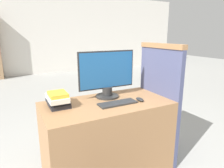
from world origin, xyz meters
TOP-DOWN VIEW (x-y plane):
  - wall_back at (0.00, 6.13)m, footprint 12.00×0.06m
  - desk at (0.00, 0.32)m, footprint 1.23×0.65m
  - carrel_divider at (0.64, 0.31)m, footprint 0.07×0.63m
  - monitor at (0.08, 0.48)m, footprint 0.61×0.24m
  - keyboard at (0.07, 0.24)m, footprint 0.37×0.13m
  - mouse at (0.31, 0.22)m, footprint 0.05×0.11m
  - book_stack at (-0.44, 0.43)m, footprint 0.19×0.28m

SIDE VIEW (x-z plane):
  - desk at x=0.00m, z-range 0.00..0.75m
  - carrel_divider at x=0.64m, z-range 0.01..1.31m
  - keyboard at x=0.07m, z-range 0.75..0.77m
  - mouse at x=0.31m, z-range 0.75..0.78m
  - book_stack at x=-0.44m, z-range 0.75..0.89m
  - monitor at x=0.08m, z-range 0.75..1.23m
  - wall_back at x=0.00m, z-range 0.00..2.80m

